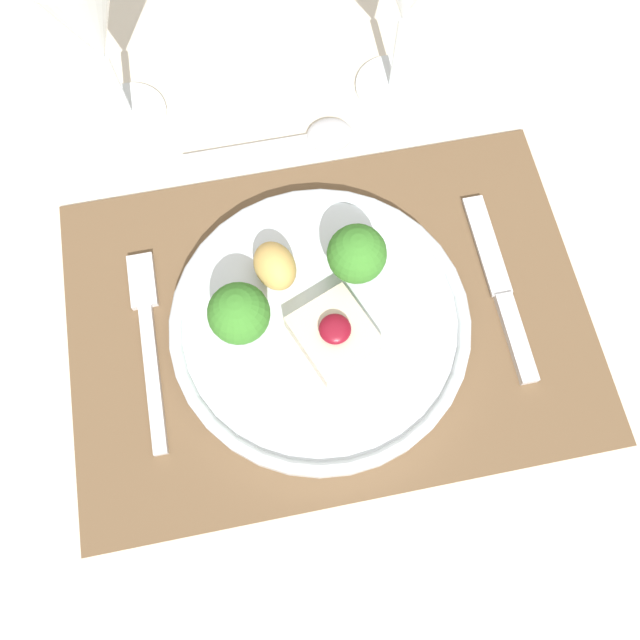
# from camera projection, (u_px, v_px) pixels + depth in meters

# --- Properties ---
(ground_plane) EXTENTS (8.00, 8.00, 0.00)m
(ground_plane) POSITION_uv_depth(u_px,v_px,m) (324.00, 442.00, 1.29)
(ground_plane) COLOR gray
(dining_table) EXTENTS (1.20, 1.03, 0.76)m
(dining_table) POSITION_uv_depth(u_px,v_px,m) (327.00, 350.00, 0.67)
(dining_table) COLOR beige
(dining_table) RESTS_ON ground_plane
(placemat) EXTENTS (0.47, 0.33, 0.00)m
(placemat) POSITION_uv_depth(u_px,v_px,m) (329.00, 319.00, 0.57)
(placemat) COLOR brown
(placemat) RESTS_ON dining_table
(dinner_plate) EXTENTS (0.27, 0.27, 0.08)m
(dinner_plate) POSITION_uv_depth(u_px,v_px,m) (317.00, 318.00, 0.55)
(dinner_plate) COLOR silver
(dinner_plate) RESTS_ON placemat
(fork) EXTENTS (0.02, 0.19, 0.01)m
(fork) POSITION_uv_depth(u_px,v_px,m) (148.00, 334.00, 0.56)
(fork) COLOR silver
(fork) RESTS_ON placemat
(knife) EXTENTS (0.02, 0.19, 0.01)m
(knife) POSITION_uv_depth(u_px,v_px,m) (503.00, 298.00, 0.58)
(knife) COLOR silver
(knife) RESTS_ON placemat
(spoon) EXTENTS (0.17, 0.04, 0.01)m
(spoon) POSITION_uv_depth(u_px,v_px,m) (308.00, 139.00, 0.63)
(spoon) COLOR silver
(spoon) RESTS_ON dining_table
(wine_glass_far) EXTENTS (0.08, 0.08, 0.18)m
(wine_glass_far) POSITION_uv_depth(u_px,v_px,m) (89.00, 24.00, 0.53)
(wine_glass_far) COLOR white
(wine_glass_far) RESTS_ON dining_table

